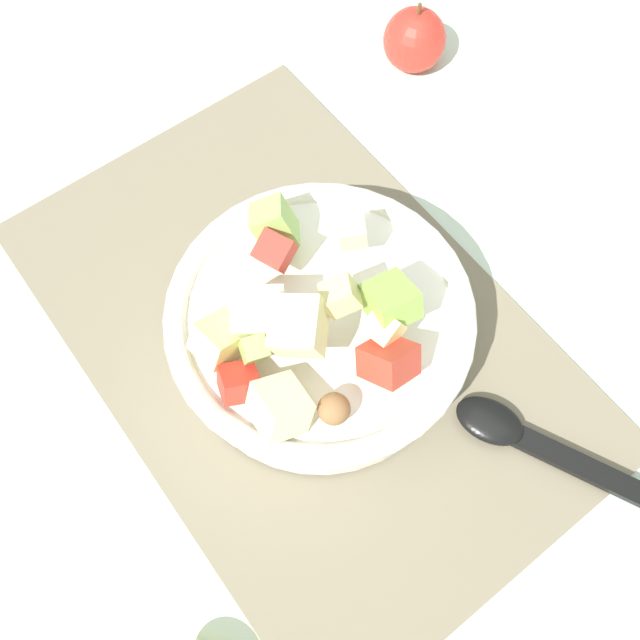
% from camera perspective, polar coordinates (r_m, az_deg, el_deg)
% --- Properties ---
extents(ground_plane, '(2.40, 2.40, 0.00)m').
position_cam_1_polar(ground_plane, '(0.61, -1.55, -1.03)').
color(ground_plane, silver).
extents(placemat, '(0.51, 0.33, 0.01)m').
position_cam_1_polar(placemat, '(0.61, -1.56, -0.92)').
color(placemat, '#756B56').
rests_on(placemat, ground_plane).
extents(salad_bowl, '(0.24, 0.24, 0.13)m').
position_cam_1_polar(salad_bowl, '(0.56, -0.10, -0.42)').
color(salad_bowl, white).
rests_on(salad_bowl, placemat).
extents(serving_spoon, '(0.23, 0.13, 0.01)m').
position_cam_1_polar(serving_spoon, '(0.59, 18.18, -10.02)').
color(serving_spoon, black).
rests_on(serving_spoon, placemat).
extents(whole_apple, '(0.06, 0.06, 0.08)m').
position_cam_1_polar(whole_apple, '(0.77, 7.62, 21.45)').
color(whole_apple, red).
rests_on(whole_apple, ground_plane).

